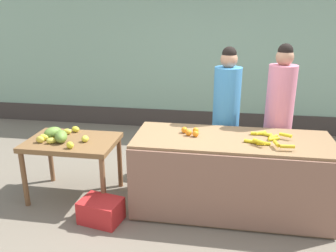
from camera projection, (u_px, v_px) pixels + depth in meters
The scene contains 11 objects.
ground_plane at pixel (188, 205), 4.17m from camera, with size 24.00×24.00×0.00m, color #756B5B.
market_wall_back at pixel (207, 51), 6.43m from camera, with size 8.85×0.23×3.08m.
fruit_stall_counter at pixel (230, 175), 3.94m from camera, with size 2.18×0.87×0.89m.
side_table_wooden at pixel (72, 147), 4.18m from camera, with size 1.07×0.74×0.75m.
banana_bunch_pile at pixel (268, 139), 3.71m from camera, with size 0.52×0.53×0.07m.
orange_pile at pixel (191, 132), 3.91m from camera, with size 0.21×0.18×0.07m.
mango_papaya_pile at pixel (58, 135), 4.12m from camera, with size 0.61×0.64×0.14m.
vendor_woman_blue_shirt at pixel (226, 118), 4.44m from camera, with size 0.34×0.34×1.81m.
vendor_woman_pink_shirt at pixel (278, 119), 4.30m from camera, with size 0.34×0.34×1.86m.
produce_crate at pixel (101, 211), 3.81m from camera, with size 0.44×0.32×0.26m, color red.
produce_sack at pixel (148, 160), 4.83m from camera, with size 0.36×0.30×0.46m, color tan.
Camera 1 is at (0.35, -3.64, 2.23)m, focal length 36.97 mm.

